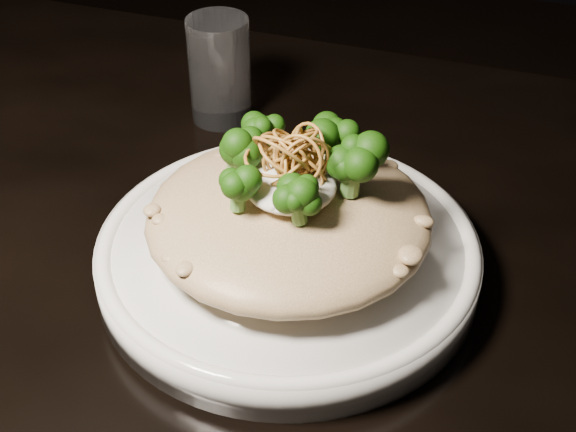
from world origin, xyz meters
name	(u,v)px	position (x,y,z in m)	size (l,w,h in m)	color
table	(248,334)	(0.00, 0.00, 0.67)	(1.10, 0.80, 0.75)	black
plate	(288,257)	(0.04, 0.00, 0.77)	(0.29, 0.29, 0.03)	silver
risotto	(289,216)	(0.04, 0.00, 0.80)	(0.21, 0.21, 0.05)	brown
broccoli	(289,161)	(0.04, 0.00, 0.85)	(0.13, 0.13, 0.05)	black
cheese	(291,186)	(0.04, -0.01, 0.84)	(0.07, 0.07, 0.02)	white
shallots	(294,146)	(0.04, 0.00, 0.87)	(0.06, 0.06, 0.04)	brown
drinking_glass	(220,70)	(-0.10, 0.20, 0.80)	(0.06, 0.06, 0.11)	white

